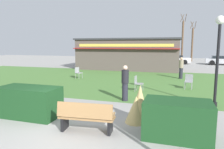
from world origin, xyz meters
name	(u,v)px	position (x,y,z in m)	size (l,w,h in m)	color
ground_plane	(62,133)	(0.00, 0.00, 0.00)	(80.00, 80.00, 0.00)	#999691
lawn_patch	(131,81)	(0.00, 9.76, 0.00)	(36.00, 12.00, 0.01)	#4C7A38
park_bench	(86,117)	(0.69, 0.26, 0.48)	(1.74, 0.69, 0.95)	#9E7547
hedge_left	(29,102)	(-1.92, 0.95, 0.55)	(2.27, 1.10, 1.11)	#19421E
hedge_right	(177,119)	(3.31, 0.70, 0.54)	(1.85, 1.10, 1.08)	#19421E
ornamental_grass_behind_left	(136,109)	(1.98, 1.52, 0.46)	(0.76, 0.76, 0.92)	tan
ornamental_grass_behind_right	(140,103)	(2.09, 1.62, 0.65)	(0.71, 0.71, 1.30)	tan
lamppost_mid	(218,50)	(4.84, 4.37, 2.42)	(0.36, 0.36, 3.82)	black
food_kiosk	(129,54)	(-1.94, 17.36, 1.67)	(11.00, 5.25, 3.33)	#594C47
cafe_chair_west	(137,82)	(1.12, 6.33, 0.53)	(0.46, 0.46, 0.89)	gray
cafe_chair_east	(189,80)	(3.95, 7.89, 0.53)	(0.50, 0.50, 0.89)	gray
cafe_chair_center	(78,72)	(-4.23, 9.53, 0.53)	(0.56, 0.56, 0.89)	gray
person_strolling	(125,83)	(0.94, 4.15, 0.86)	(0.34, 0.34, 1.69)	#23232D
person_standing	(181,68)	(3.54, 11.84, 0.86)	(0.34, 0.34, 1.69)	#23232D
parked_car_west_slot	(140,58)	(-2.04, 25.64, 0.64)	(4.23, 2.11, 1.20)	#2D6638
parked_car_center_slot	(174,59)	(2.82, 25.64, 0.64)	(4.30, 2.25, 1.20)	silver
parked_car_east_slot	(222,60)	(8.94, 25.65, 0.64)	(4.31, 2.27, 1.20)	#B7BABF
tree_left_bg	(192,44)	(5.39, 30.92, 2.81)	(0.91, 0.96, 6.35)	brown
tree_right_bg	(182,41)	(3.83, 28.74, 3.26)	(0.91, 0.96, 7.26)	brown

